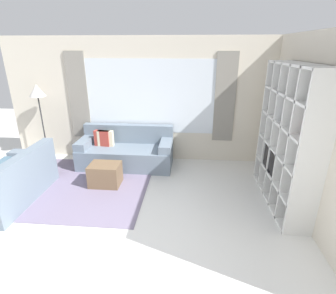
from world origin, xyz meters
TOP-DOWN VIEW (x-y plane):
  - ground_plane at (0.00, 0.00)m, footprint 16.00×16.00m
  - wall_back at (0.00, 3.30)m, footprint 6.47×0.11m
  - wall_right at (2.67, 1.63)m, footprint 0.07×4.47m
  - area_rug at (-1.11, 1.80)m, footprint 2.48×2.34m
  - shelving_unit at (2.46, 1.63)m, footprint 0.40×1.86m
  - couch_main at (-0.50, 2.83)m, footprint 2.01×0.86m
  - couch_side at (-2.09, 1.25)m, footprint 0.86×1.65m
  - ottoman at (-0.68, 1.89)m, footprint 0.56×0.44m
  - floor_lamp at (-2.41, 2.99)m, footprint 0.34×0.34m

SIDE VIEW (x-z plane):
  - ground_plane at x=0.00m, z-range 0.00..0.00m
  - area_rug at x=-1.11m, z-range 0.00..0.01m
  - ottoman at x=-0.68m, z-range 0.00..0.43m
  - couch_side at x=-2.09m, z-range -0.11..0.74m
  - couch_main at x=-0.50m, z-range -0.11..0.74m
  - shelving_unit at x=2.46m, z-range -0.01..2.24m
  - wall_right at x=2.67m, z-range 0.00..2.70m
  - wall_back at x=0.00m, z-range 0.01..2.71m
  - floor_lamp at x=-2.41m, z-range 0.63..2.36m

